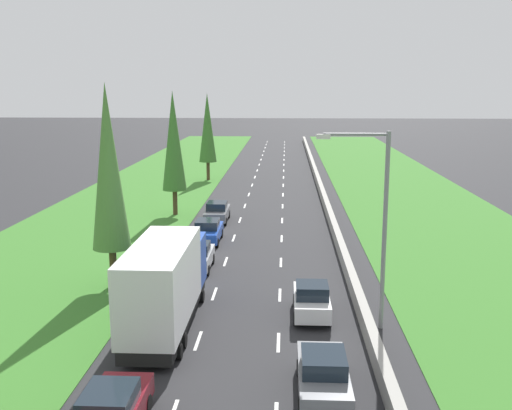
{
  "coord_description": "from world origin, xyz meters",
  "views": [
    {
      "loc": [
        1.98,
        -3.14,
        10.86
      ],
      "look_at": [
        -0.5,
        46.73,
        0.95
      ],
      "focal_mm": 41.84,
      "sensor_mm": 36.0,
      "label": 1
    }
  ],
  "objects_px": {
    "poplar_tree_third": "(173,141)",
    "poplar_tree_fourth": "(207,128)",
    "white_box_truck_left_lane": "(166,283)",
    "poplar_tree_second": "(108,168)",
    "grey_sedan_right_lane": "(323,374)",
    "street_light_mast": "(377,217)",
    "blue_sedan_left_lane": "(208,231)",
    "grey_sedan_left_lane": "(217,212)",
    "white_hatchback_right_lane": "(312,300)",
    "silver_hatchback_left_lane": "(197,256)"
  },
  "relations": [
    {
      "from": "white_hatchback_right_lane",
      "to": "grey_sedan_left_lane",
      "type": "distance_m",
      "value": 21.48
    },
    {
      "from": "poplar_tree_second",
      "to": "poplar_tree_fourth",
      "type": "bearing_deg",
      "value": 89.56
    },
    {
      "from": "white_box_truck_left_lane",
      "to": "white_hatchback_right_lane",
      "type": "distance_m",
      "value": 7.03
    },
    {
      "from": "poplar_tree_fourth",
      "to": "grey_sedan_left_lane",
      "type": "bearing_deg",
      "value": -80.77
    },
    {
      "from": "white_hatchback_right_lane",
      "to": "grey_sedan_left_lane",
      "type": "xyz_separation_m",
      "value": [
        -6.87,
        20.35,
        -0.02
      ]
    },
    {
      "from": "white_box_truck_left_lane",
      "to": "poplar_tree_fourth",
      "type": "bearing_deg",
      "value": 94.9
    },
    {
      "from": "grey_sedan_right_lane",
      "to": "street_light_mast",
      "type": "height_order",
      "value": "street_light_mast"
    },
    {
      "from": "poplar_tree_second",
      "to": "street_light_mast",
      "type": "height_order",
      "value": "poplar_tree_second"
    },
    {
      "from": "white_hatchback_right_lane",
      "to": "silver_hatchback_left_lane",
      "type": "distance_m",
      "value": 9.76
    },
    {
      "from": "poplar_tree_third",
      "to": "poplar_tree_fourth",
      "type": "bearing_deg",
      "value": 89.05
    },
    {
      "from": "grey_sedan_right_lane",
      "to": "silver_hatchback_left_lane",
      "type": "height_order",
      "value": "silver_hatchback_left_lane"
    },
    {
      "from": "street_light_mast",
      "to": "white_hatchback_right_lane",
      "type": "bearing_deg",
      "value": 155.77
    },
    {
      "from": "grey_sedan_right_lane",
      "to": "white_box_truck_left_lane",
      "type": "xyz_separation_m",
      "value": [
        -6.77,
        5.69,
        1.37
      ]
    },
    {
      "from": "silver_hatchback_left_lane",
      "to": "street_light_mast",
      "type": "relative_size",
      "value": 0.43
    },
    {
      "from": "white_hatchback_right_lane",
      "to": "blue_sedan_left_lane",
      "type": "distance_m",
      "value": 15.29
    },
    {
      "from": "street_light_mast",
      "to": "silver_hatchback_left_lane",
      "type": "bearing_deg",
      "value": 137.89
    },
    {
      "from": "grey_sedan_right_lane",
      "to": "white_hatchback_right_lane",
      "type": "xyz_separation_m",
      "value": [
        -0.1,
        7.47,
        0.02
      ]
    },
    {
      "from": "silver_hatchback_left_lane",
      "to": "blue_sedan_left_lane",
      "type": "xyz_separation_m",
      "value": [
        -0.2,
        6.5,
        -0.02
      ]
    },
    {
      "from": "silver_hatchback_left_lane",
      "to": "street_light_mast",
      "type": "height_order",
      "value": "street_light_mast"
    },
    {
      "from": "blue_sedan_left_lane",
      "to": "street_light_mast",
      "type": "distance_m",
      "value": 18.28
    },
    {
      "from": "blue_sedan_left_lane",
      "to": "poplar_tree_third",
      "type": "xyz_separation_m",
      "value": [
        -4.0,
        9.04,
        5.53
      ]
    },
    {
      "from": "white_hatchback_right_lane",
      "to": "poplar_tree_third",
      "type": "height_order",
      "value": "poplar_tree_third"
    },
    {
      "from": "silver_hatchback_left_lane",
      "to": "poplar_tree_second",
      "type": "distance_m",
      "value": 7.85
    },
    {
      "from": "street_light_mast",
      "to": "poplar_tree_third",
      "type": "bearing_deg",
      "value": 119.45
    },
    {
      "from": "white_box_truck_left_lane",
      "to": "street_light_mast",
      "type": "height_order",
      "value": "street_light_mast"
    },
    {
      "from": "grey_sedan_right_lane",
      "to": "poplar_tree_fourth",
      "type": "xyz_separation_m",
      "value": [
        -10.56,
        49.86,
        5.33
      ]
    },
    {
      "from": "white_box_truck_left_lane",
      "to": "poplar_tree_fourth",
      "type": "xyz_separation_m",
      "value": [
        -3.79,
        44.17,
        3.96
      ]
    },
    {
      "from": "poplar_tree_fourth",
      "to": "street_light_mast",
      "type": "relative_size",
      "value": 1.13
    },
    {
      "from": "silver_hatchback_left_lane",
      "to": "poplar_tree_second",
      "type": "bearing_deg",
      "value": -141.67
    },
    {
      "from": "silver_hatchback_left_lane",
      "to": "white_box_truck_left_lane",
      "type": "bearing_deg",
      "value": -90.54
    },
    {
      "from": "grey_sedan_right_lane",
      "to": "white_hatchback_right_lane",
      "type": "bearing_deg",
      "value": 90.76
    },
    {
      "from": "grey_sedan_left_lane",
      "to": "street_light_mast",
      "type": "distance_m",
      "value": 24.06
    },
    {
      "from": "grey_sedan_right_lane",
      "to": "poplar_tree_second",
      "type": "relative_size",
      "value": 0.4
    },
    {
      "from": "street_light_mast",
      "to": "grey_sedan_right_lane",
      "type": "bearing_deg",
      "value": -113.18
    },
    {
      "from": "grey_sedan_right_lane",
      "to": "poplar_tree_third",
      "type": "xyz_separation_m",
      "value": [
        -10.88,
        30.22,
        5.53
      ]
    },
    {
      "from": "white_box_truck_left_lane",
      "to": "grey_sedan_left_lane",
      "type": "bearing_deg",
      "value": 90.53
    },
    {
      "from": "grey_sedan_right_lane",
      "to": "street_light_mast",
      "type": "bearing_deg",
      "value": 66.82
    },
    {
      "from": "white_hatchback_right_lane",
      "to": "poplar_tree_fourth",
      "type": "relative_size",
      "value": 0.38
    },
    {
      "from": "white_box_truck_left_lane",
      "to": "poplar_tree_fourth",
      "type": "relative_size",
      "value": 0.92
    },
    {
      "from": "white_box_truck_left_lane",
      "to": "poplar_tree_second",
      "type": "relative_size",
      "value": 0.84
    },
    {
      "from": "blue_sedan_left_lane",
      "to": "poplar_tree_second",
      "type": "distance_m",
      "value": 12.06
    },
    {
      "from": "white_box_truck_left_lane",
      "to": "poplar_tree_second",
      "type": "height_order",
      "value": "poplar_tree_second"
    },
    {
      "from": "poplar_tree_second",
      "to": "poplar_tree_third",
      "type": "height_order",
      "value": "poplar_tree_second"
    },
    {
      "from": "grey_sedan_right_lane",
      "to": "poplar_tree_fourth",
      "type": "distance_m",
      "value": 51.25
    },
    {
      "from": "grey_sedan_right_lane",
      "to": "grey_sedan_left_lane",
      "type": "height_order",
      "value": "same"
    },
    {
      "from": "grey_sedan_left_lane",
      "to": "street_light_mast",
      "type": "relative_size",
      "value": 0.5
    },
    {
      "from": "poplar_tree_third",
      "to": "poplar_tree_fourth",
      "type": "relative_size",
      "value": 1.04
    },
    {
      "from": "blue_sedan_left_lane",
      "to": "street_light_mast",
      "type": "bearing_deg",
      "value": -57.44
    },
    {
      "from": "grey_sedan_left_lane",
      "to": "poplar_tree_third",
      "type": "relative_size",
      "value": 0.42
    },
    {
      "from": "silver_hatchback_left_lane",
      "to": "street_light_mast",
      "type": "xyz_separation_m",
      "value": [
        9.35,
        -8.45,
        4.4
      ]
    }
  ]
}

